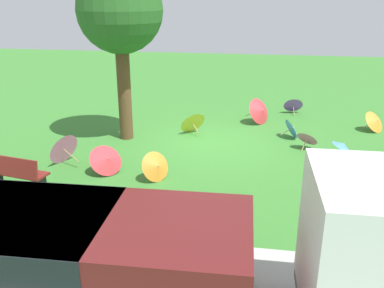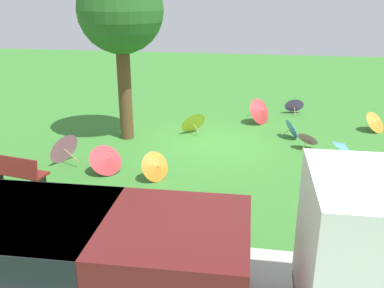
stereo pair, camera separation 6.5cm
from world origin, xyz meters
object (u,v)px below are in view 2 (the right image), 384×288
at_px(shade_tree, 120,13).
at_px(parasol_pink_1, 308,138).
at_px(parasol_purple_1, 294,104).
at_px(parasol_blue_2, 293,128).
at_px(parasol_blue_1, 376,171).
at_px(parasol_yellow_3, 192,121).
at_px(parasol_orange_1, 377,122).
at_px(parasol_red_1, 106,159).
at_px(parasol_orange_0, 156,166).
at_px(parasol_red_0, 262,111).
at_px(van_dark, 70,255).
at_px(parasol_pink_2, 62,148).
at_px(parasol_blue_3, 343,146).
at_px(park_bench, 13,172).

distance_m(shade_tree, parasol_pink_1, 6.55).
xyz_separation_m(parasol_purple_1, parasol_blue_2, (0.20, 3.01, -0.01)).
bearing_deg(shade_tree, parasol_blue_2, -170.50).
relative_size(parasol_blue_1, parasol_yellow_3, 0.78).
bearing_deg(parasol_yellow_3, parasol_orange_1, -168.88).
bearing_deg(parasol_purple_1, parasol_blue_1, 103.70).
xyz_separation_m(parasol_red_1, parasol_orange_0, (-1.35, 0.19, -0.02)).
bearing_deg(parasol_red_0, parasol_purple_1, -126.59).
bearing_deg(parasol_pink_1, van_dark, 62.00).
distance_m(parasol_red_1, parasol_blue_2, 6.01).
relative_size(parasol_orange_0, parasol_pink_2, 0.87).
height_order(shade_tree, parasol_pink_2, shade_tree).
height_order(parasol_blue_2, parasol_blue_3, parasol_blue_2).
bearing_deg(parasol_yellow_3, parasol_blue_1, 147.10).
bearing_deg(van_dark, parasol_orange_0, -90.92).
distance_m(parasol_red_0, parasol_orange_0, 5.74).
relative_size(park_bench, parasol_pink_1, 2.08).
xyz_separation_m(parasol_red_1, parasol_pink_2, (1.41, -0.45, 0.06)).
bearing_deg(van_dark, parasol_pink_2, -62.33).
bearing_deg(parasol_red_0, parasol_orange_1, 176.08).
height_order(park_bench, parasol_blue_3, park_bench).
distance_m(parasol_blue_1, parasol_red_1, 6.55).
xyz_separation_m(parasol_red_0, parasol_blue_2, (-1.01, 1.38, -0.15)).
height_order(parasol_red_0, parasol_blue_1, parasol_red_0).
height_order(van_dark, parasol_orange_0, van_dark).
height_order(van_dark, park_bench, van_dark).
bearing_deg(parasol_red_1, shade_tree, -82.42).
xyz_separation_m(van_dark, parasol_red_0, (-2.52, -9.67, -0.44)).
distance_m(van_dark, shade_tree, 8.14).
xyz_separation_m(parasol_pink_1, parasol_pink_2, (6.61, 2.23, 0.10)).
height_order(shade_tree, parasol_blue_2, shade_tree).
bearing_deg(parasol_orange_0, parasol_yellow_3, -93.70).
xyz_separation_m(parasol_red_1, parasol_pink_1, (-5.19, -2.69, -0.04)).
height_order(park_bench, parasol_yellow_3, park_bench).
height_order(parasol_blue_1, parasol_blue_3, parasol_blue_1).
distance_m(parasol_purple_1, parasol_orange_1, 3.18).
bearing_deg(parasol_red_1, parasol_pink_1, -152.65).
bearing_deg(shade_tree, parasol_red_1, 97.58).
bearing_deg(parasol_blue_3, parasol_orange_0, 25.60).
height_order(parasol_blue_1, parasol_red_1, parasol_blue_1).
height_order(parasol_pink_1, parasol_blue_3, parasol_pink_1).
xyz_separation_m(van_dark, parasol_purple_1, (-3.73, -11.30, -0.57)).
height_order(parasol_red_1, parasol_pink_2, parasol_pink_2).
distance_m(parasol_red_0, parasol_blue_1, 5.38).
bearing_deg(parasol_blue_1, parasol_blue_2, -62.02).
bearing_deg(parasol_purple_1, parasol_yellow_3, 41.84).
xyz_separation_m(parasol_red_1, parasol_blue_2, (-4.81, -3.61, -0.06)).
height_order(parasol_blue_1, parasol_pink_1, parasol_blue_1).
xyz_separation_m(park_bench, parasol_yellow_3, (-3.35, -4.86, -0.06)).
bearing_deg(van_dark, parasol_blue_2, -113.07).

